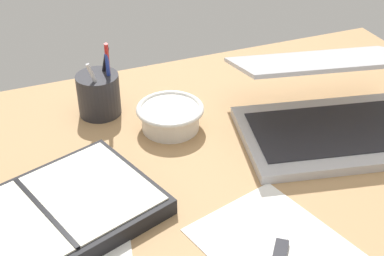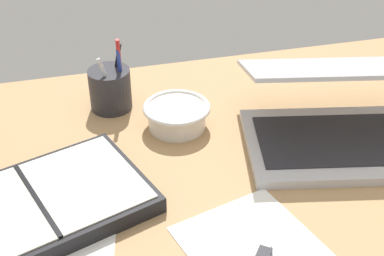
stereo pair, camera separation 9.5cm
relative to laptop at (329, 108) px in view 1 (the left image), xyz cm
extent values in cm
cube|color=tan|center=(-31.18, -9.80, -6.19)|extent=(140.00, 100.00, 2.00)
cube|color=#B7B7BC|center=(-0.58, -2.72, -4.29)|extent=(39.00, 30.23, 1.80)
cube|color=#232328|center=(-0.58, -2.72, -3.27)|extent=(33.54, 22.92, 0.24)
cube|color=#B7B7BC|center=(1.08, 5.10, 7.75)|extent=(38.80, 29.28, 8.28)
cube|color=silver|center=(0.99, 4.66, 7.60)|extent=(35.58, 26.37, 7.07)
cylinder|color=silver|center=(-28.63, 12.24, -2.92)|extent=(11.52, 11.52, 4.54)
torus|color=silver|center=(-28.63, 12.24, -0.65)|extent=(13.55, 13.55, 1.08)
cylinder|color=#28282D|center=(-40.41, 23.15, -0.76)|extent=(8.77, 8.77, 8.85)
cylinder|color=black|center=(-38.71, 24.87, 2.55)|extent=(3.07, 3.05, 13.37)
cylinder|color=#233899|center=(-38.07, 22.53, 2.33)|extent=(1.20, 2.30, 13.06)
cylinder|color=#B21E1E|center=(-38.03, 22.75, 3.49)|extent=(1.27, 3.56, 15.27)
cylinder|color=#B7B7BC|center=(-40.70, 20.76, 1.83)|extent=(4.06, 1.21, 11.82)
cube|color=black|center=(-56.30, -7.05, -3.73)|extent=(40.37, 32.46, 2.93)
cube|color=silver|center=(-48.30, -4.31, -2.11)|extent=(21.93, 24.43, 0.30)
cube|color=black|center=(-56.30, -7.05, -1.96)|extent=(7.33, 19.42, 0.30)
cube|color=black|center=(-25.39, -26.46, -4.69)|extent=(5.24, 5.98, 1.00)
cube|color=silver|center=(-23.20, -23.61, -4.69)|extent=(1.68, 1.68, 0.60)
camera|label=1|loc=(-57.77, -72.89, 54.77)|focal=50.00mm
camera|label=2|loc=(-48.72, -75.87, 54.77)|focal=50.00mm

